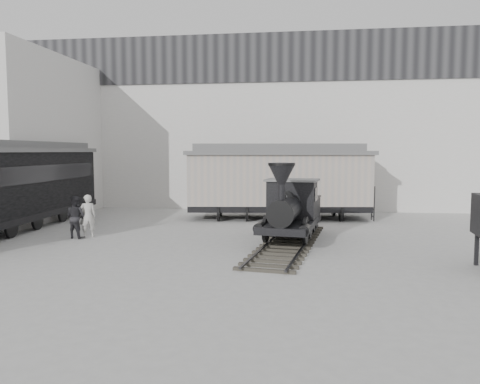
# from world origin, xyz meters

# --- Properties ---
(ground) EXTENTS (90.00, 90.00, 0.00)m
(ground) POSITION_xyz_m (0.00, 0.00, 0.00)
(ground) COLOR #9E9E9B
(north_wall) EXTENTS (34.00, 2.51, 11.00)m
(north_wall) POSITION_xyz_m (0.00, 14.98, 5.55)
(north_wall) COLOR silver
(north_wall) RESTS_ON ground
(west_pavilion) EXTENTS (7.00, 12.11, 9.00)m
(west_pavilion) POSITION_xyz_m (-14.50, 9.96, 4.49)
(west_pavilion) COLOR silver
(west_pavilion) RESTS_ON ground
(locomotive) EXTENTS (3.20, 9.31, 3.22)m
(locomotive) POSITION_xyz_m (1.67, 3.56, 1.19)
(locomotive) COLOR #292621
(locomotive) RESTS_ON ground
(boxcar) EXTENTS (10.42, 4.36, 4.14)m
(boxcar) POSITION_xyz_m (0.80, 10.23, 2.17)
(boxcar) COLOR black
(boxcar) RESTS_ON ground
(passenger_coach) EXTENTS (3.59, 14.66, 3.90)m
(passenger_coach) POSITION_xyz_m (-11.51, 4.39, 2.15)
(passenger_coach) COLOR black
(passenger_coach) RESTS_ON ground
(visitor_a) EXTENTS (0.82, 0.72, 1.88)m
(visitor_a) POSITION_xyz_m (-7.06, 3.35, 0.94)
(visitor_a) COLOR silver
(visitor_a) RESTS_ON ground
(visitor_b) EXTENTS (1.03, 0.88, 1.83)m
(visitor_b) POSITION_xyz_m (-7.52, 3.16, 0.91)
(visitor_b) COLOR #2A2A2D
(visitor_b) RESTS_ON ground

